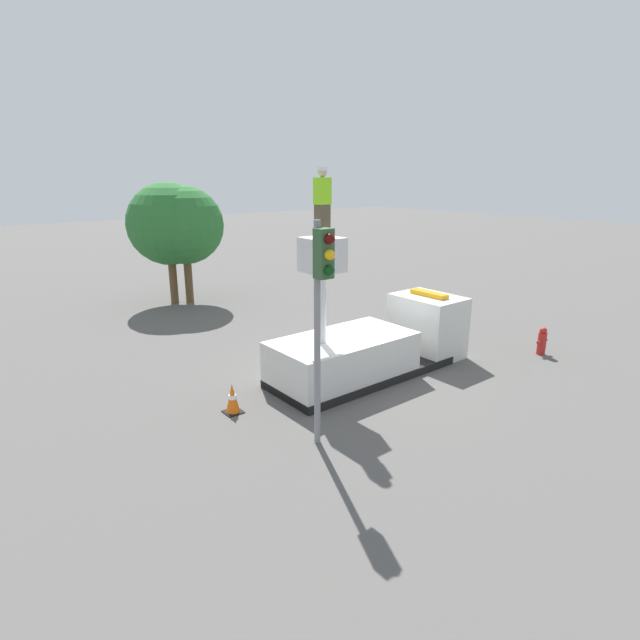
{
  "coord_description": "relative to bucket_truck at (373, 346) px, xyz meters",
  "views": [
    {
      "loc": [
        -9.73,
        -10.13,
        5.81
      ],
      "look_at": [
        -2.53,
        -1.11,
        2.45
      ],
      "focal_mm": 28.0,
      "sensor_mm": 36.0,
      "label": 1
    }
  ],
  "objects": [
    {
      "name": "bucket_truck",
      "position": [
        0.0,
        0.0,
        0.0
      ],
      "size": [
        6.63,
        2.26,
        4.25
      ],
      "color": "black",
      "rests_on": "ground"
    },
    {
      "name": "traffic_light_pole",
      "position": [
        -3.89,
        -2.37,
        2.69
      ],
      "size": [
        0.34,
        0.57,
        4.95
      ],
      "color": "gray",
      "rests_on": "ground"
    },
    {
      "name": "traffic_cone_rear",
      "position": [
        -4.67,
        0.26,
        -0.45
      ],
      "size": [
        0.44,
        0.44,
        0.78
      ],
      "color": "black",
      "rests_on": "ground"
    },
    {
      "name": "ground_plane",
      "position": [
        -0.4,
        0.0,
        -0.83
      ],
      "size": [
        120.0,
        120.0,
        0.0
      ],
      "primitive_type": "plane",
      "color": "#565451"
    },
    {
      "name": "fire_hydrant",
      "position": [
        5.56,
        -2.41,
        -0.36
      ],
      "size": [
        0.52,
        0.28,
        0.95
      ],
      "color": "#B2231E",
      "rests_on": "ground"
    },
    {
      "name": "tree_left_bg",
      "position": [
        -0.61,
        11.69,
        2.77
      ],
      "size": [
        3.53,
        3.53,
        5.37
      ],
      "color": "brown",
      "rests_on": "ground"
    },
    {
      "name": "tree_right_bg",
      "position": [
        -1.19,
        12.1,
        2.83
      ],
      "size": [
        3.71,
        3.71,
        5.52
      ],
      "color": "brown",
      "rests_on": "ground"
    },
    {
      "name": "worker",
      "position": [
        -1.96,
        0.0,
        4.3
      ],
      "size": [
        0.4,
        0.26,
        1.75
      ],
      "color": "brown",
      "rests_on": "bucket_truck"
    }
  ]
}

